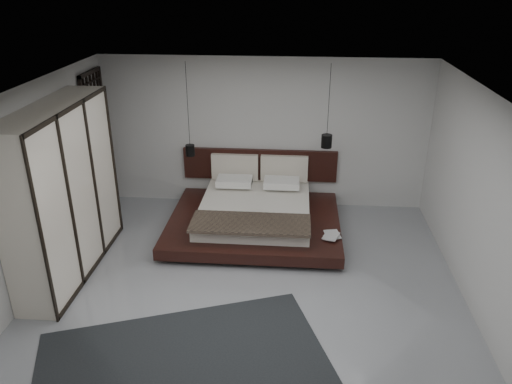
# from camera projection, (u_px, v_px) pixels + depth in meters

# --- Properties ---
(floor) EXTENTS (6.00, 6.00, 0.00)m
(floor) POSITION_uv_depth(u_px,v_px,m) (248.00, 292.00, 7.06)
(floor) COLOR gray
(floor) RESTS_ON ground
(ceiling) EXTENTS (6.00, 6.00, 0.00)m
(ceiling) POSITION_uv_depth(u_px,v_px,m) (247.00, 96.00, 5.92)
(ceiling) COLOR white
(ceiling) RESTS_ON wall_back
(wall_back) EXTENTS (6.00, 0.00, 6.00)m
(wall_back) POSITION_uv_depth(u_px,v_px,m) (264.00, 134.00, 9.22)
(wall_back) COLOR #BCBCBA
(wall_back) RESTS_ON floor
(wall_front) EXTENTS (6.00, 0.00, 6.00)m
(wall_front) POSITION_uv_depth(u_px,v_px,m) (208.00, 371.00, 3.76)
(wall_front) COLOR #BCBCBA
(wall_front) RESTS_ON floor
(wall_left) EXTENTS (0.00, 6.00, 6.00)m
(wall_left) POSITION_uv_depth(u_px,v_px,m) (27.00, 194.00, 6.72)
(wall_left) COLOR #BCBCBA
(wall_left) RESTS_ON floor
(wall_right) EXTENTS (0.00, 6.00, 6.00)m
(wall_right) POSITION_uv_depth(u_px,v_px,m) (485.00, 211.00, 6.26)
(wall_right) COLOR #BCBCBA
(wall_right) RESTS_ON floor
(lattice_screen) EXTENTS (0.05, 0.90, 2.60)m
(lattice_screen) POSITION_uv_depth(u_px,v_px,m) (99.00, 144.00, 8.99)
(lattice_screen) COLOR black
(lattice_screen) RESTS_ON floor
(bed) EXTENTS (2.90, 2.44, 1.10)m
(bed) POSITION_uv_depth(u_px,v_px,m) (255.00, 213.00, 8.68)
(bed) COLOR black
(bed) RESTS_ON floor
(book_lower) EXTENTS (0.29, 0.35, 0.03)m
(book_lower) POSITION_uv_depth(u_px,v_px,m) (325.00, 235.00, 7.98)
(book_lower) COLOR #99724C
(book_lower) RESTS_ON bed
(book_upper) EXTENTS (0.31, 0.36, 0.02)m
(book_upper) POSITION_uv_depth(u_px,v_px,m) (324.00, 235.00, 7.94)
(book_upper) COLOR #99724C
(book_upper) RESTS_ON book_lower
(pendant_left) EXTENTS (0.16, 0.16, 1.64)m
(pendant_left) POSITION_uv_depth(u_px,v_px,m) (190.00, 150.00, 8.80)
(pendant_left) COLOR black
(pendant_left) RESTS_ON ceiling
(pendant_right) EXTENTS (0.18, 0.18, 1.42)m
(pendant_right) POSITION_uv_depth(u_px,v_px,m) (327.00, 141.00, 8.53)
(pendant_right) COLOR black
(pendant_right) RESTS_ON ceiling
(wardrobe) EXTENTS (0.61, 2.57, 2.52)m
(wardrobe) POSITION_uv_depth(u_px,v_px,m) (63.00, 192.00, 7.13)
(wardrobe) COLOR silver
(wardrobe) RESTS_ON floor
(rug) EXTENTS (3.91, 3.34, 0.01)m
(rug) POSITION_uv_depth(u_px,v_px,m) (186.00, 377.00, 5.57)
(rug) COLOR black
(rug) RESTS_ON floor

